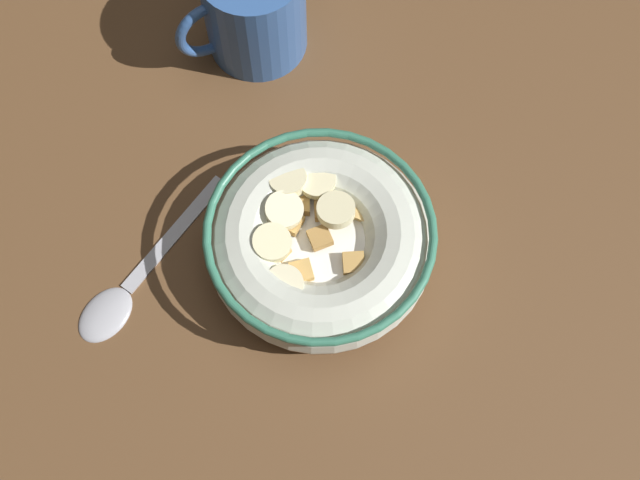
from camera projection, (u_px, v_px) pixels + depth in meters
ground_plane at (320, 261)px, 57.91cm from camera, size 114.46×114.46×2.00cm
cereal_bowl at (320, 242)px, 54.57cm from camera, size 15.62×15.62×4.99cm
spoon at (123, 292)px, 55.62cm from camera, size 14.53×8.11×0.80cm
coffee_mug at (253, 9)px, 59.99cm from camera, size 10.45×7.77×8.16cm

